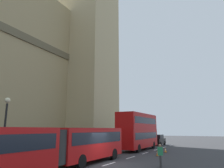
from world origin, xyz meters
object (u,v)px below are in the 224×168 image
(articulated_bus, at_px, (50,145))
(double_decker_bus, at_px, (138,130))
(pedestrian_near_cones, at_px, (160,155))
(traffic_cone_middle, at_px, (165,150))
(sedan_lead, at_px, (158,140))
(traffic_cone_west, at_px, (158,153))
(street_lamp, at_px, (5,126))

(articulated_bus, distance_m, double_decker_bus, 17.14)
(double_decker_bus, height_order, pedestrian_near_cones, double_decker_bus)
(articulated_bus, relative_size, double_decker_bus, 1.81)
(traffic_cone_middle, bearing_deg, double_decker_bus, 69.70)
(sedan_lead, xyz_separation_m, traffic_cone_middle, (-11.49, -4.10, -0.63))
(sedan_lead, height_order, pedestrian_near_cones, sedan_lead)
(articulated_bus, relative_size, sedan_lead, 4.04)
(double_decker_bus, relative_size, traffic_cone_west, 16.89)
(traffic_cone_west, bearing_deg, sedan_lead, 15.29)
(traffic_cone_west, bearing_deg, street_lamp, 144.56)
(traffic_cone_middle, bearing_deg, articulated_bus, 165.61)
(traffic_cone_middle, distance_m, street_lamp, 18.24)
(traffic_cone_middle, bearing_deg, sedan_lead, 19.66)
(double_decker_bus, xyz_separation_m, sedan_lead, (10.01, 0.09, -1.80))
(articulated_bus, bearing_deg, traffic_cone_middle, -14.39)
(traffic_cone_west, distance_m, traffic_cone_middle, 3.81)
(traffic_cone_middle, height_order, pedestrian_near_cones, pedestrian_near_cones)
(double_decker_bus, bearing_deg, articulated_bus, -179.99)
(traffic_cone_west, distance_m, street_lamp, 15.08)
(double_decker_bus, distance_m, traffic_cone_west, 7.11)
(articulated_bus, distance_m, sedan_lead, 27.13)
(double_decker_bus, xyz_separation_m, street_lamp, (-17.37, 4.50, 0.35))
(double_decker_bus, height_order, street_lamp, street_lamp)
(traffic_cone_west, bearing_deg, pedestrian_near_cones, -162.48)
(street_lamp, height_order, pedestrian_near_cones, street_lamp)
(traffic_cone_middle, relative_size, pedestrian_near_cones, 0.34)
(sedan_lead, bearing_deg, articulated_bus, -179.80)
(articulated_bus, relative_size, street_lamp, 3.37)
(traffic_cone_middle, bearing_deg, traffic_cone_west, -178.81)
(articulated_bus, relative_size, pedestrian_near_cones, 10.52)
(articulated_bus, xyz_separation_m, pedestrian_near_cones, (5.26, -6.16, -0.83))
(sedan_lead, xyz_separation_m, street_lamp, (-27.38, 4.41, 2.14))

